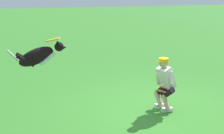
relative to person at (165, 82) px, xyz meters
name	(u,v)px	position (x,y,z in m)	size (l,w,h in m)	color
ground_plane	(152,111)	(0.30, 0.03, -0.70)	(60.00, 60.00, 0.00)	#367F2A
person	(165,82)	(0.00, 0.00, 0.00)	(0.54, 0.68, 1.29)	silver
dog	(39,56)	(2.84, 0.99, 1.03)	(1.05, 0.36, 0.49)	black
frisbee_flying	(53,40)	(2.57, 0.95, 1.30)	(0.28, 0.28, 0.02)	yellow
frisbee_held	(161,91)	(0.21, 0.32, -0.09)	(0.23, 0.23, 0.02)	orange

